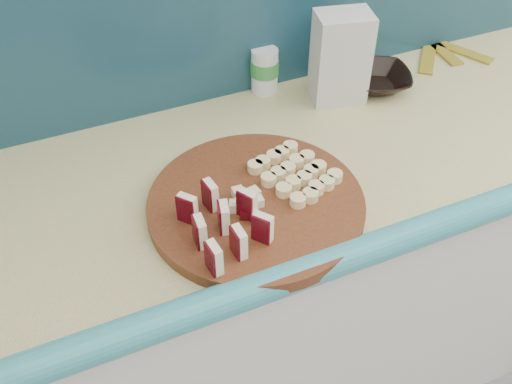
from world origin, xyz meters
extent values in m
cube|color=white|center=(0.10, 1.50, 0.44)|extent=(2.20, 0.60, 0.88)
cube|color=#D4C97C|center=(0.10, 1.50, 0.90)|extent=(2.20, 0.60, 0.03)
cube|color=teal|center=(0.10, 1.20, 0.90)|extent=(2.20, 0.06, 0.03)
cylinder|color=#4D2310|center=(-0.27, 1.38, 0.92)|extent=(0.53, 0.53, 0.03)
cube|color=#F9EFC7|center=(-0.40, 1.25, 0.97)|extent=(0.02, 0.04, 0.06)
cube|color=#45040D|center=(-0.41, 1.25, 0.97)|extent=(0.01, 0.04, 0.06)
cube|color=#F9EFC7|center=(-0.40, 1.31, 0.97)|extent=(0.02, 0.04, 0.06)
cube|color=#45040D|center=(-0.41, 1.31, 0.97)|extent=(0.01, 0.04, 0.06)
cube|color=#F9EFC7|center=(-0.41, 1.38, 0.97)|extent=(0.02, 0.04, 0.06)
cube|color=#45040D|center=(-0.42, 1.38, 0.97)|extent=(0.01, 0.04, 0.06)
cube|color=#F9EFC7|center=(-0.35, 1.27, 0.97)|extent=(0.02, 0.04, 0.06)
cube|color=#45040D|center=(-0.36, 1.26, 0.97)|extent=(0.01, 0.04, 0.06)
cube|color=#F9EFC7|center=(-0.35, 1.33, 0.97)|extent=(0.02, 0.04, 0.06)
cube|color=#45040D|center=(-0.36, 1.33, 0.97)|extent=(0.01, 0.04, 0.06)
cube|color=#F9EFC7|center=(-0.35, 1.40, 0.97)|extent=(0.02, 0.04, 0.06)
cube|color=#45040D|center=(-0.36, 1.39, 0.97)|extent=(0.01, 0.04, 0.06)
cube|color=#F9EFC7|center=(-0.30, 1.28, 0.97)|extent=(0.02, 0.04, 0.06)
cube|color=#45040D|center=(-0.31, 1.28, 0.97)|extent=(0.01, 0.04, 0.06)
cube|color=#F9EFC7|center=(-0.30, 1.35, 0.97)|extent=(0.02, 0.04, 0.06)
cube|color=#45040D|center=(-0.31, 1.34, 0.97)|extent=(0.01, 0.04, 0.06)
cube|color=#F2EAC2|center=(-0.29, 1.37, 0.95)|extent=(0.02, 0.02, 0.02)
cube|color=#F2EAC2|center=(-0.28, 1.38, 0.95)|extent=(0.02, 0.02, 0.02)
cube|color=#45040D|center=(-0.29, 1.40, 0.95)|extent=(0.02, 0.02, 0.02)
cube|color=#F2EAC2|center=(-0.30, 1.38, 0.95)|extent=(0.02, 0.02, 0.02)
cube|color=#F2EAC2|center=(-0.31, 1.38, 0.95)|extent=(0.02, 0.02, 0.02)
cube|color=#F2EAC2|center=(-0.32, 1.36, 0.95)|extent=(0.02, 0.02, 0.02)
cube|color=#F2EAC2|center=(-0.30, 1.36, 0.95)|extent=(0.02, 0.02, 0.02)
cube|color=#F2EAC2|center=(-0.30, 1.35, 0.95)|extent=(0.02, 0.02, 0.02)
cube|color=#45040D|center=(-0.28, 1.35, 0.95)|extent=(0.02, 0.02, 0.02)
cube|color=#F2EAC2|center=(-0.28, 1.37, 0.95)|extent=(0.02, 0.02, 0.02)
cylinder|color=#F7E097|center=(-0.20, 1.33, 0.95)|extent=(0.03, 0.03, 0.02)
cylinder|color=#F7E097|center=(-0.18, 1.34, 0.95)|extent=(0.03, 0.03, 0.02)
cylinder|color=#F7E097|center=(-0.15, 1.35, 0.95)|extent=(0.03, 0.03, 0.02)
cylinder|color=#F7E097|center=(-0.13, 1.36, 0.95)|extent=(0.03, 0.03, 0.02)
cylinder|color=#F7E097|center=(-0.11, 1.36, 0.95)|extent=(0.03, 0.03, 0.02)
cylinder|color=#F7E097|center=(-0.21, 1.37, 0.95)|extent=(0.03, 0.03, 0.02)
cylinder|color=#F7E097|center=(-0.19, 1.38, 0.95)|extent=(0.03, 0.03, 0.02)
cylinder|color=#F7E097|center=(-0.17, 1.39, 0.95)|extent=(0.03, 0.03, 0.02)
cylinder|color=#F7E097|center=(-0.14, 1.40, 0.95)|extent=(0.03, 0.03, 0.02)
cylinder|color=#F7E097|center=(-0.12, 1.40, 0.95)|extent=(0.03, 0.03, 0.02)
cylinder|color=#F7E097|center=(-0.23, 1.41, 0.95)|extent=(0.03, 0.03, 0.02)
cylinder|color=#F7E097|center=(-0.20, 1.42, 0.95)|extent=(0.03, 0.03, 0.02)
cylinder|color=#F7E097|center=(-0.18, 1.43, 0.95)|extent=(0.03, 0.03, 0.02)
cylinder|color=#F7E097|center=(-0.15, 1.44, 0.95)|extent=(0.03, 0.03, 0.02)
cylinder|color=#F7E097|center=(-0.13, 1.44, 0.95)|extent=(0.03, 0.03, 0.02)
cylinder|color=#F7E097|center=(-0.24, 1.45, 0.95)|extent=(0.03, 0.03, 0.02)
cylinder|color=#F7E097|center=(-0.22, 1.46, 0.95)|extent=(0.03, 0.03, 0.02)
cylinder|color=#F7E097|center=(-0.19, 1.47, 0.95)|extent=(0.03, 0.03, 0.02)
cylinder|color=#F7E097|center=(-0.17, 1.48, 0.95)|extent=(0.03, 0.03, 0.02)
cylinder|color=#F7E097|center=(-0.14, 1.48, 0.95)|extent=(0.03, 0.03, 0.02)
imported|color=black|center=(0.18, 1.66, 0.93)|extent=(0.21, 0.21, 0.04)
cube|color=silver|center=(0.07, 1.66, 1.02)|extent=(0.14, 0.12, 0.22)
cylinder|color=white|center=(-0.08, 1.76, 0.97)|extent=(0.07, 0.07, 0.11)
cylinder|color=green|center=(-0.08, 1.76, 0.98)|extent=(0.07, 0.07, 0.04)
cube|color=#B09E21|center=(0.39, 1.72, 0.91)|extent=(0.13, 0.15, 0.01)
cube|color=#B09E21|center=(0.45, 1.74, 0.91)|extent=(0.05, 0.17, 0.01)
cube|color=#B09E21|center=(0.50, 1.71, 0.91)|extent=(0.10, 0.16, 0.01)
camera|label=1|loc=(-0.59, 0.65, 1.69)|focal=40.00mm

